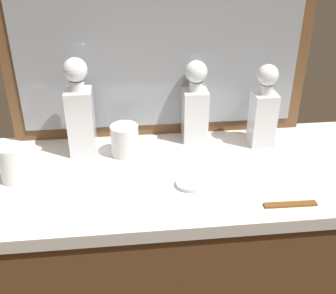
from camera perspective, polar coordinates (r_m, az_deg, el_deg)
The scene contains 9 objects.
dresser at distance 1.50m, azimuth 0.00°, elevation -17.43°, with size 1.39×0.53×0.87m.
dresser_mirror at distance 1.30m, azimuth -1.23°, elevation 17.65°, with size 0.97×0.03×0.79m.
crystal_decanter_right at distance 1.29m, azimuth -12.04°, elevation 4.16°, with size 0.08×0.08×0.31m.
crystal_decanter_rear at distance 1.35m, azimuth 3.74°, elevation 5.27°, with size 0.08×0.08×0.27m.
crystal_decanter_front at distance 1.35m, azimuth 13.04°, elevation 4.55°, with size 0.07×0.07×0.27m.
crystal_tumbler_rear at distance 1.23m, azimuth -20.77°, elevation -2.37°, with size 0.08×0.08×0.11m.
crystal_tumbler_right at distance 1.29m, azimuth -5.98°, elevation 0.78°, with size 0.09×0.09×0.10m.
porcelain_dish at distance 1.15m, azimuth 3.12°, elevation -5.06°, with size 0.08×0.08×0.01m.
tortoiseshell_comb at distance 1.13m, azimuth 16.58°, elevation -7.62°, with size 0.14×0.02×0.01m.
Camera 1 is at (-0.11, -1.02, 1.53)m, focal length 44.00 mm.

